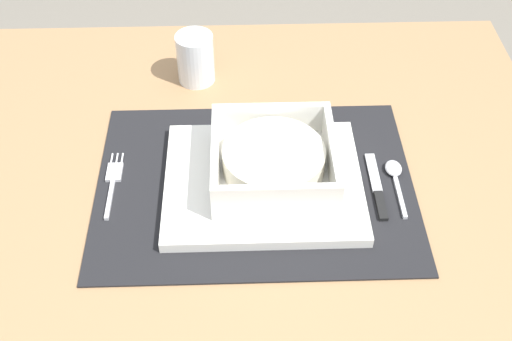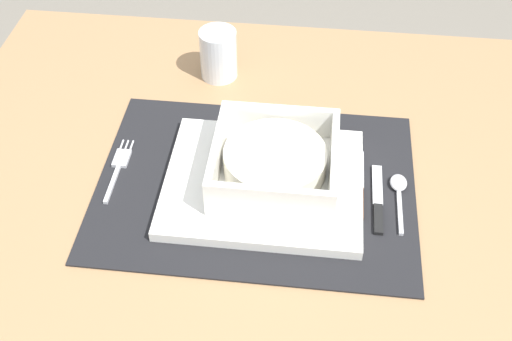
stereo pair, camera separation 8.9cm
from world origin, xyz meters
name	(u,v)px [view 1 (the left image)]	position (x,y,z in m)	size (l,w,h in m)	color
dining_table	(244,218)	(0.00, 0.00, 0.63)	(0.96, 0.78, 0.74)	#A37A51
placemat	(256,184)	(0.02, -0.03, 0.74)	(0.45, 0.34, 0.00)	black
serving_plate	(264,182)	(0.03, -0.03, 0.75)	(0.28, 0.23, 0.02)	white
porridge_bowl	(275,161)	(0.04, -0.02, 0.78)	(0.17, 0.17, 0.06)	white
fork	(114,180)	(-0.19, -0.01, 0.74)	(0.02, 0.13, 0.00)	silver
spoon	(396,174)	(0.22, -0.02, 0.74)	(0.02, 0.11, 0.01)	silver
butter_knife	(378,190)	(0.19, -0.05, 0.74)	(0.01, 0.13, 0.01)	black
bread_knife	(357,178)	(0.16, -0.02, 0.74)	(0.01, 0.13, 0.01)	#59331E
drinking_glass	(196,61)	(-0.07, 0.22, 0.77)	(0.06, 0.06, 0.09)	white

